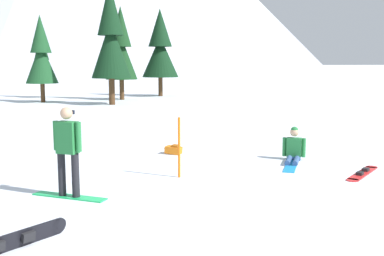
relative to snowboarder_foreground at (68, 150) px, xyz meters
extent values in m
plane|color=silver|center=(3.42, -0.98, -0.96)|extent=(800.00, 800.00, 0.00)
cube|color=#19B259|center=(0.00, 0.00, -0.94)|extent=(1.51, 1.05, 0.02)
cylinder|color=black|center=(-0.14, 0.08, -0.50)|extent=(0.15, 0.15, 0.87)
cylinder|color=black|center=(0.14, -0.08, -0.50)|extent=(0.15, 0.15, 0.87)
cube|color=#237238|center=(0.00, 0.00, 0.25)|extent=(0.47, 0.41, 0.63)
cylinder|color=#237238|center=(-0.22, 0.13, 0.28)|extent=(0.11, 0.11, 0.58)
cylinder|color=#237238|center=(0.22, -0.13, 0.28)|extent=(0.11, 0.11, 0.58)
sphere|color=tan|center=(0.00, 0.00, 0.73)|extent=(0.24, 0.24, 0.24)
cube|color=black|center=(0.07, 0.12, 0.74)|extent=(0.17, 0.12, 0.08)
cube|color=#335184|center=(5.83, 2.61, -0.91)|extent=(0.45, 0.41, 0.10)
cylinder|color=#335184|center=(5.69, 2.12, -0.88)|extent=(0.49, 0.78, 0.14)
cylinder|color=#335184|center=(5.51, 2.21, -0.88)|extent=(0.49, 0.78, 0.14)
cube|color=#1E8CD8|center=(5.42, 1.81, -0.94)|extent=(0.92, 1.44, 0.02)
cube|color=#237238|center=(5.83, 2.61, -0.60)|extent=(0.47, 0.40, 0.51)
cylinder|color=#237238|center=(6.06, 2.49, -0.61)|extent=(0.11, 0.11, 0.52)
cylinder|color=#237238|center=(5.59, 2.73, -0.61)|extent=(0.11, 0.11, 0.52)
sphere|color=tan|center=(5.83, 2.61, -0.19)|extent=(0.24, 0.24, 0.24)
sphere|color=#237238|center=(5.83, 2.61, -0.14)|extent=(0.20, 0.20, 0.20)
cube|color=red|center=(6.82, 0.75, -0.94)|extent=(1.37, 1.34, 0.02)
cylinder|color=red|center=(6.23, 0.18, -0.94)|extent=(0.39, 0.39, 0.02)
cylinder|color=red|center=(7.40, 1.32, -0.94)|extent=(0.39, 0.39, 0.02)
cube|color=black|center=(6.64, 0.58, -0.90)|extent=(0.24, 0.24, 0.07)
cube|color=black|center=(6.99, 0.92, -0.90)|extent=(0.24, 0.24, 0.07)
cube|color=black|center=(-0.61, -2.60, -0.82)|extent=(1.24, 1.13, 0.27)
cylinder|color=black|center=(-0.01, -2.07, -0.82)|extent=(0.25, 0.24, 0.27)
cube|color=black|center=(-0.40, -2.48, -0.81)|extent=(0.21, 0.20, 0.15)
cube|color=orange|center=(2.68, 4.03, -0.84)|extent=(0.55, 0.51, 0.23)
cube|color=#A85613|center=(2.74, 3.99, -0.72)|extent=(0.29, 0.30, 0.07)
cylinder|color=black|center=(2.47, 4.15, -0.82)|extent=(0.12, 0.08, 0.02)
cylinder|color=orange|center=(2.41, 1.21, -0.25)|extent=(0.06, 0.06, 1.41)
cylinder|color=#472D19|center=(-3.91, 27.76, -0.41)|extent=(0.25, 0.25, 1.10)
cone|color=black|center=(-3.91, 27.76, 1.31)|extent=(1.68, 1.68, 2.34)
cone|color=black|center=(-3.91, 27.76, 2.95)|extent=(1.09, 1.09, 2.15)
cylinder|color=#472D19|center=(1.92, 24.51, -0.23)|extent=(0.33, 0.33, 1.45)
cone|color=#143819|center=(1.92, 24.51, 2.04)|extent=(2.27, 2.27, 3.09)
cone|color=#143819|center=(1.92, 24.51, 4.21)|extent=(1.47, 1.47, 2.83)
cylinder|color=#472D19|center=(1.16, 20.65, -0.12)|extent=(0.38, 0.38, 1.68)
cone|color=black|center=(1.16, 20.65, 2.50)|extent=(2.48, 2.48, 3.56)
cone|color=black|center=(1.16, 20.65, 5.00)|extent=(1.61, 1.61, 3.27)
cylinder|color=#472D19|center=(-3.37, 23.26, -0.32)|extent=(0.29, 0.29, 1.27)
cone|color=#194723|center=(-3.37, 23.26, 1.67)|extent=(2.11, 2.11, 2.71)
cone|color=#194723|center=(-3.37, 23.26, 3.56)|extent=(1.37, 1.37, 2.48)
cylinder|color=#472D19|center=(5.05, 27.57, -0.21)|extent=(0.34, 0.34, 1.50)
cone|color=black|center=(5.05, 27.57, 2.14)|extent=(2.85, 2.85, 3.19)
cone|color=black|center=(5.05, 27.57, 4.38)|extent=(1.85, 1.85, 2.93)
camera|label=1|loc=(0.76, -9.35, 1.71)|focal=43.85mm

